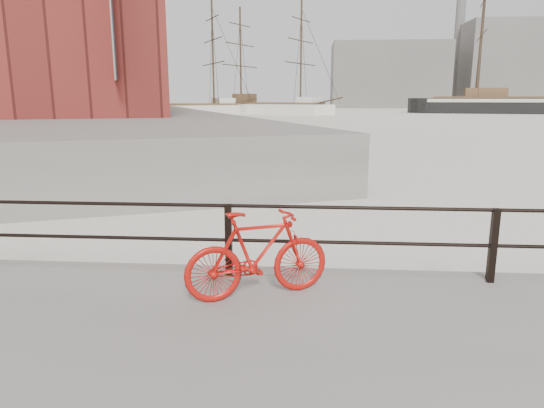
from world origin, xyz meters
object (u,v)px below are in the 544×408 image
(schooner_mid, at_px, (270,114))
(workboat_near, at_px, (21,131))
(bicycle, at_px, (258,254))
(schooner_left, at_px, (181,115))

(schooner_mid, bearing_deg, workboat_near, -85.01)
(bicycle, relative_size, schooner_left, 0.07)
(schooner_mid, bearing_deg, bicycle, -60.16)
(schooner_mid, relative_size, schooner_left, 1.02)
(bicycle, bearing_deg, schooner_left, 82.02)
(bicycle, height_order, schooner_left, schooner_left)
(bicycle, distance_m, schooner_mid, 81.58)
(bicycle, bearing_deg, workboat_near, 101.40)
(bicycle, distance_m, schooner_left, 78.02)
(schooner_left, relative_size, workboat_near, 2.33)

